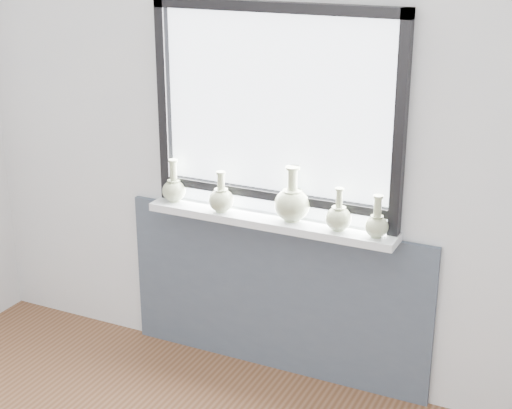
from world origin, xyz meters
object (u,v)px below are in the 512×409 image
at_px(vase_b, 221,199).
at_px(vase_c, 292,203).
at_px(vase_a, 174,189).
at_px(vase_d, 339,217).
at_px(vase_e, 377,224).
at_px(windowsill, 270,221).

distance_m(vase_b, vase_c, 0.38).
bearing_deg(vase_a, vase_b, -6.03).
bearing_deg(vase_c, vase_b, -174.20).
relative_size(vase_c, vase_d, 1.31).
bearing_deg(vase_e, vase_b, -179.33).
xyz_separation_m(windowsill, vase_c, (0.12, 0.01, 0.11)).
bearing_deg(vase_d, vase_b, -178.62).
height_order(vase_b, vase_e, vase_b).
bearing_deg(vase_b, windowsill, 6.24).
height_order(vase_d, vase_e, vase_d).
xyz_separation_m(vase_b, vase_e, (0.82, 0.01, -0.00)).
bearing_deg(vase_e, vase_d, 178.35).
relative_size(vase_c, vase_e, 1.35).
bearing_deg(vase_e, vase_c, 176.31).
height_order(windowsill, vase_b, vase_b).
relative_size(windowsill, vase_e, 6.40).
bearing_deg(windowsill, vase_d, -2.08).
height_order(vase_a, vase_c, vase_c).
bearing_deg(vase_b, vase_e, 0.67).
bearing_deg(vase_d, windowsill, 177.92).
bearing_deg(windowsill, vase_a, 179.68).
distance_m(vase_b, vase_d, 0.63).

